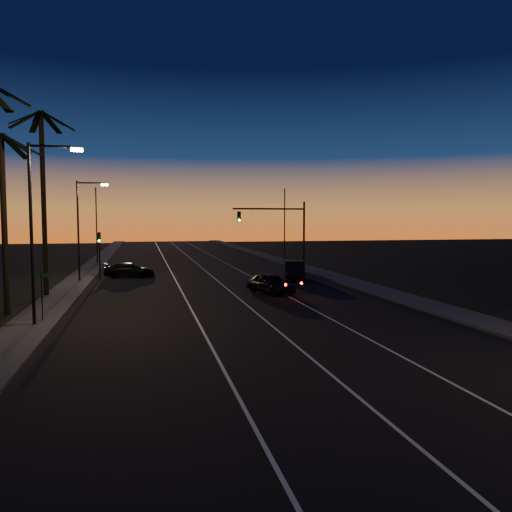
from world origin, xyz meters
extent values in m
cube|color=black|center=(0.00, 30.00, 0.01)|extent=(20.00, 170.00, 0.01)
cube|color=#393936|center=(-11.20, 30.00, 0.08)|extent=(2.40, 170.00, 0.16)
cube|color=#393936|center=(11.20, 30.00, 0.08)|extent=(2.40, 170.00, 0.16)
cube|color=silver|center=(-3.00, 30.00, 0.02)|extent=(0.12, 160.00, 0.01)
cube|color=silver|center=(0.50, 30.00, 0.02)|extent=(0.12, 160.00, 0.01)
cube|color=silver|center=(4.00, 30.00, 0.02)|extent=(0.12, 160.00, 0.01)
cube|color=black|center=(-11.57, 18.26, 10.94)|extent=(2.18, 0.92, 1.18)
cylinder|color=black|center=(-13.20, 24.00, 5.00)|extent=(0.32, 0.32, 10.00)
cube|color=black|center=(-12.17, 24.26, 9.44)|extent=(2.18, 0.92, 1.18)
cube|color=black|center=(-12.76, 24.97, 9.44)|extent=(1.25, 2.12, 1.18)
cube|color=black|center=(-12.35, 23.36, 9.44)|extent=(1.95, 1.61, 1.18)
cylinder|color=black|center=(-12.20, 30.00, 6.25)|extent=(0.32, 0.32, 12.50)
cube|color=black|center=(-11.17, 30.26, 11.94)|extent=(2.18, 0.92, 1.18)
cube|color=black|center=(-11.76, 30.97, 11.94)|extent=(1.25, 2.12, 1.18)
cube|color=black|center=(-12.68, 30.94, 11.94)|extent=(1.34, 2.09, 1.18)
cube|color=black|center=(-13.24, 30.21, 11.94)|extent=(2.18, 0.82, 1.18)
cube|color=black|center=(-13.01, 29.32, 11.94)|extent=(1.90, 1.69, 1.18)
cube|color=black|center=(-12.17, 28.94, 11.94)|extent=(0.45, 2.16, 1.18)
cube|color=black|center=(-11.35, 29.36, 11.94)|extent=(1.95, 1.61, 1.18)
cylinder|color=black|center=(-11.00, 20.00, 4.50)|extent=(0.16, 0.16, 9.00)
cylinder|color=black|center=(-9.90, 20.00, 8.85)|extent=(2.20, 0.12, 0.12)
cube|color=#FBBB64|center=(-8.80, 20.00, 8.72)|extent=(0.55, 0.26, 0.16)
cylinder|color=black|center=(-11.00, 38.00, 4.25)|extent=(0.16, 0.16, 8.50)
cylinder|color=black|center=(-9.90, 38.00, 8.35)|extent=(2.20, 0.12, 0.12)
cube|color=#FBBB64|center=(-8.80, 38.00, 8.22)|extent=(0.55, 0.26, 0.16)
cylinder|color=black|center=(-10.80, 21.00, 1.30)|extent=(0.06, 0.06, 2.60)
cube|color=#0E541B|center=(-10.80, 21.00, 2.45)|extent=(0.70, 0.03, 0.20)
cylinder|color=black|center=(9.50, 40.00, 3.50)|extent=(0.20, 0.20, 7.00)
cylinder|color=black|center=(6.00, 40.00, 6.30)|extent=(7.00, 0.16, 0.16)
cube|color=black|center=(3.10, 40.00, 5.55)|extent=(0.32, 0.28, 1.00)
sphere|color=black|center=(3.10, 39.83, 5.87)|extent=(0.20, 0.20, 0.20)
sphere|color=black|center=(3.10, 39.83, 5.55)|extent=(0.20, 0.20, 0.20)
sphere|color=#14FF59|center=(3.10, 39.83, 5.23)|extent=(0.20, 0.20, 0.20)
cylinder|color=black|center=(-9.50, 40.00, 2.10)|extent=(0.14, 0.14, 4.20)
cube|color=black|center=(-9.50, 40.00, 3.70)|extent=(0.28, 0.25, 0.90)
sphere|color=black|center=(-9.50, 39.85, 3.98)|extent=(0.18, 0.18, 0.18)
sphere|color=black|center=(-9.50, 39.85, 3.70)|extent=(0.18, 0.18, 0.18)
sphere|color=#14FF59|center=(-9.50, 39.85, 3.42)|extent=(0.18, 0.18, 0.18)
cylinder|color=black|center=(-11.00, 55.00, 4.50)|extent=(0.14, 0.14, 9.00)
cylinder|color=black|center=(11.00, 52.00, 4.50)|extent=(0.14, 0.14, 9.00)
imported|color=black|center=(3.17, 28.31, 0.73)|extent=(3.24, 4.51, 1.43)
sphere|color=#FF0F05|center=(3.53, 25.74, 0.95)|extent=(0.18, 0.18, 0.18)
sphere|color=#FF0F05|center=(4.83, 26.32, 0.95)|extent=(0.18, 0.18, 0.18)
imported|color=black|center=(7.28, 35.75, 0.81)|extent=(3.00, 5.13, 1.60)
imported|color=black|center=(-6.98, 40.75, 0.68)|extent=(4.83, 2.52, 1.34)
camera|label=1|loc=(-5.70, -6.05, 5.33)|focal=35.00mm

